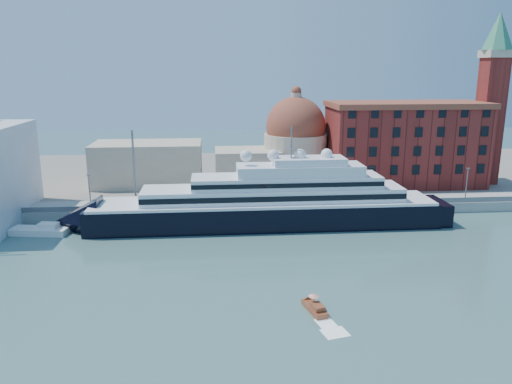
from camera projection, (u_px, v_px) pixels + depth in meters
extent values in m
plane|color=#3C6767|center=(225.00, 267.00, 88.37)|extent=(400.00, 400.00, 0.00)
cube|color=gray|center=(221.00, 208.00, 120.94)|extent=(180.00, 10.00, 2.50)
cube|color=slate|center=(219.00, 174.00, 160.64)|extent=(260.00, 72.00, 2.00)
cube|color=slate|center=(221.00, 206.00, 116.14)|extent=(180.00, 0.10, 1.20)
cube|color=black|center=(264.00, 216.00, 110.87)|extent=(76.69, 11.80, 6.39)
cone|color=black|center=(78.00, 221.00, 107.45)|extent=(9.83, 11.80, 11.80)
cube|color=black|center=(430.00, 213.00, 114.18)|extent=(5.90, 10.81, 5.90)
cube|color=white|center=(264.00, 201.00, 110.04)|extent=(74.72, 11.99, 0.59)
cube|color=white|center=(273.00, 194.00, 109.78)|extent=(57.02, 9.83, 2.95)
cube|color=black|center=(276.00, 199.00, 105.03)|extent=(57.02, 0.15, 1.18)
cube|color=white|center=(286.00, 181.00, 109.37)|extent=(41.29, 8.85, 2.56)
cube|color=white|center=(300.00, 170.00, 109.03)|extent=(27.53, 7.87, 2.36)
cube|color=white|center=(309.00, 161.00, 108.72)|extent=(15.73, 6.88, 1.57)
cylinder|color=slate|center=(291.00, 142.00, 107.39)|extent=(0.29, 0.29, 6.88)
sphere|color=white|center=(246.00, 156.00, 107.22)|extent=(2.56, 2.56, 2.56)
sphere|color=white|center=(273.00, 155.00, 107.72)|extent=(2.56, 2.56, 2.56)
sphere|color=white|center=(300.00, 155.00, 108.23)|extent=(2.56, 2.56, 2.56)
sphere|color=white|center=(327.00, 154.00, 108.73)|extent=(2.56, 2.56, 2.56)
cube|color=white|center=(40.00, 231.00, 105.58)|extent=(12.41, 5.81, 1.59)
cube|color=white|center=(48.00, 226.00, 105.14)|extent=(4.32, 3.08, 1.19)
cube|color=brown|center=(315.00, 309.00, 72.11)|extent=(3.07, 5.82, 0.92)
cube|color=brown|center=(318.00, 307.00, 71.07)|extent=(1.97, 2.59, 0.74)
cylinder|color=slate|center=(314.00, 300.00, 72.26)|extent=(0.06, 0.06, 1.48)
cone|color=#E8421B|center=(314.00, 295.00, 72.05)|extent=(1.66, 1.66, 0.37)
cube|color=maroon|center=(404.00, 146.00, 139.92)|extent=(42.00, 18.00, 22.00)
cube|color=brown|center=(407.00, 105.00, 137.15)|extent=(43.00, 19.00, 1.50)
cube|color=maroon|center=(489.00, 122.00, 140.40)|extent=(6.00, 6.00, 35.00)
cube|color=beige|center=(496.00, 54.00, 135.94)|extent=(7.00, 7.00, 2.00)
cone|color=#3D8765|center=(499.00, 31.00, 134.49)|extent=(8.40, 8.40, 10.00)
cylinder|color=beige|center=(295.00, 158.00, 144.14)|extent=(18.00, 18.00, 14.00)
sphere|color=brown|center=(296.00, 127.00, 141.97)|extent=(17.00, 17.00, 17.00)
cylinder|color=beige|center=(296.00, 98.00, 140.05)|extent=(3.00, 3.00, 3.00)
cube|color=beige|center=(247.00, 167.00, 141.50)|extent=(18.00, 14.00, 10.00)
cube|color=beige|center=(148.00, 164.00, 140.82)|extent=(30.00, 16.00, 12.00)
cylinder|color=slate|center=(90.00, 193.00, 114.22)|extent=(0.24, 0.24, 8.00)
cube|color=slate|center=(88.00, 175.00, 113.24)|extent=(0.80, 0.30, 0.25)
cylinder|color=slate|center=(221.00, 190.00, 116.77)|extent=(0.24, 0.24, 8.00)
cube|color=slate|center=(221.00, 173.00, 115.78)|extent=(0.80, 0.30, 0.25)
cylinder|color=slate|center=(346.00, 187.00, 119.32)|extent=(0.24, 0.24, 8.00)
cube|color=slate|center=(347.00, 171.00, 118.33)|extent=(0.80, 0.30, 0.25)
cylinder|color=slate|center=(466.00, 185.00, 121.87)|extent=(0.24, 0.24, 8.00)
cube|color=slate|center=(468.00, 168.00, 120.88)|extent=(0.80, 0.30, 0.25)
cylinder|color=slate|center=(134.00, 169.00, 115.80)|extent=(0.50, 0.50, 18.00)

